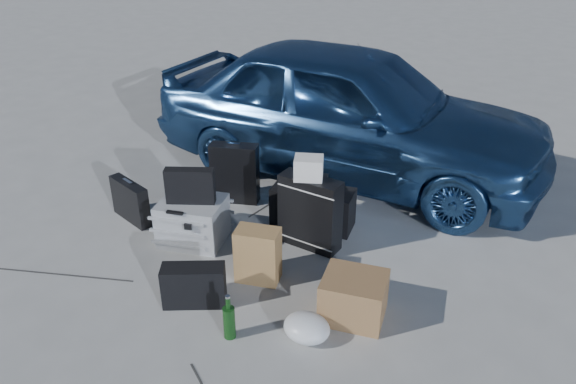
% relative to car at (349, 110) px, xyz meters
% --- Properties ---
extents(ground, '(60.00, 60.00, 0.00)m').
position_rel_car_xyz_m(ground, '(-0.08, -2.35, -0.69)').
color(ground, '#9D9D99').
rests_on(ground, ground).
extents(car, '(4.07, 1.73, 1.37)m').
position_rel_car_xyz_m(car, '(0.00, 0.00, 0.00)').
color(car, '#2F5A92').
rests_on(car, ground).
extents(pelican_case, '(0.60, 0.53, 0.38)m').
position_rel_car_xyz_m(pelican_case, '(-0.66, -1.87, -0.50)').
color(pelican_case, '#97999C').
rests_on(pelican_case, ground).
extents(laptop_bag, '(0.41, 0.26, 0.30)m').
position_rel_car_xyz_m(laptop_bag, '(-0.65, -1.88, -0.16)').
color(laptop_bag, black).
rests_on(laptop_bag, pelican_case).
extents(briefcase, '(0.49, 0.26, 0.38)m').
position_rel_car_xyz_m(briefcase, '(-1.37, -1.84, -0.50)').
color(briefcase, black).
rests_on(briefcase, ground).
extents(suitcase_left, '(0.48, 0.28, 0.58)m').
position_rel_car_xyz_m(suitcase_left, '(-0.71, -1.10, -0.40)').
color(suitcase_left, black).
rests_on(suitcase_left, ground).
extents(suitcase_right, '(0.54, 0.24, 0.63)m').
position_rel_car_xyz_m(suitcase_right, '(0.26, -1.49, -0.37)').
color(suitcase_right, black).
rests_on(suitcase_right, ground).
extents(white_carton, '(0.28, 0.25, 0.18)m').
position_rel_car_xyz_m(white_carton, '(0.24, -1.50, 0.03)').
color(white_carton, silver).
rests_on(white_carton, suitcase_right).
extents(duffel_bag, '(0.75, 0.40, 0.36)m').
position_rel_car_xyz_m(duffel_bag, '(0.14, -1.18, -0.51)').
color(duffel_bag, black).
rests_on(duffel_bag, ground).
extents(flat_box_white, '(0.43, 0.38, 0.06)m').
position_rel_car_xyz_m(flat_box_white, '(0.14, -1.17, -0.30)').
color(flat_box_white, silver).
rests_on(flat_box_white, duffel_bag).
extents(flat_box_black, '(0.30, 0.24, 0.06)m').
position_rel_car_xyz_m(flat_box_black, '(0.13, -1.18, -0.24)').
color(flat_box_black, black).
rests_on(flat_box_black, flat_box_white).
extents(kraft_bag, '(0.36, 0.26, 0.44)m').
position_rel_car_xyz_m(kraft_bag, '(0.11, -2.11, -0.47)').
color(kraft_bag, olive).
rests_on(kraft_bag, ground).
extents(cardboard_box, '(0.48, 0.44, 0.32)m').
position_rel_car_xyz_m(cardboard_box, '(0.91, -2.19, -0.53)').
color(cardboard_box, olive).
rests_on(cardboard_box, ground).
extents(plastic_bag, '(0.33, 0.29, 0.18)m').
position_rel_car_xyz_m(plastic_bag, '(0.72, -2.55, -0.60)').
color(plastic_bag, silver).
rests_on(plastic_bag, ground).
extents(messenger_bag, '(0.48, 0.36, 0.31)m').
position_rel_car_xyz_m(messenger_bag, '(-0.16, -2.57, -0.53)').
color(messenger_bag, black).
rests_on(messenger_bag, ground).
extents(green_bottle, '(0.10, 0.10, 0.33)m').
position_rel_car_xyz_m(green_bottle, '(0.25, -2.76, -0.52)').
color(green_bottle, '#103410').
rests_on(green_bottle, ground).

